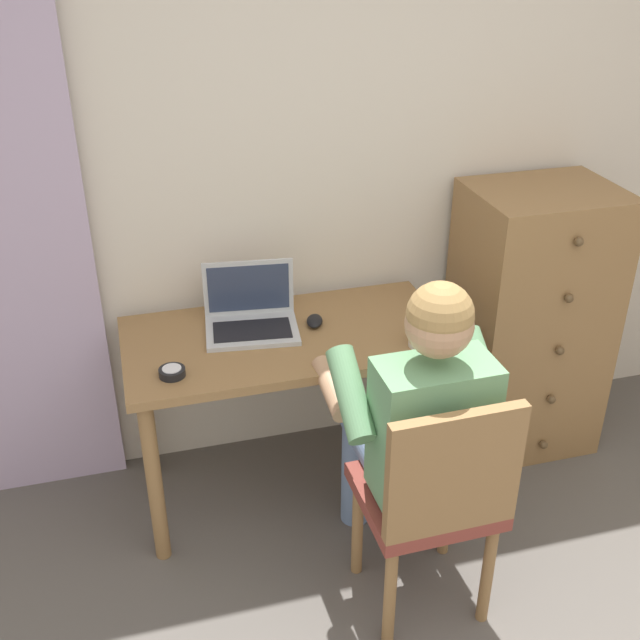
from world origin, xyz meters
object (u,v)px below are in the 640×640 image
Objects in this scene: desk_clock at (172,372)px; person_seated at (416,416)px; coffee_mug at (421,334)px; dresser at (529,321)px; chair at (435,496)px; desk at (287,360)px; laptop at (251,316)px; computer_mouse at (315,321)px.

person_seated is at bearing -27.53° from desk_clock.
person_seated is 10.08× the size of coffee_mug.
chair is at bearing -133.03° from dresser.
desk_clock is (-0.44, -0.17, 0.12)m from desk.
laptop reaches higher than computer_mouse.
dresser reaches higher than chair.
chair is 0.74× the size of person_seated.
laptop is at bearing 116.68° from chair.
chair is at bearing -63.32° from laptop.
chair is (-0.77, -0.82, -0.08)m from dresser.
computer_mouse is 0.41m from coffee_mug.
dresser is 9.67× the size of coffee_mug.
chair reaches higher than computer_mouse.
person_seated is at bearing -57.24° from laptop.
desk is 0.49m from desk_clock.
person_seated is 0.83m from desk_clock.
desk is 0.18m from computer_mouse.
laptop is 4.08× the size of desk_clock.
computer_mouse is (-0.94, -0.04, 0.16)m from dresser.
chair is at bearing -59.89° from computer_mouse.
desk_clock is 0.75× the size of coffee_mug.
computer_mouse is at bearing 102.86° from chair.
computer_mouse is at bearing 142.54° from coffee_mug.
person_seated is at bearing -61.90° from desk.
laptop is at bearing 122.76° from person_seated.
computer_mouse is (0.24, -0.04, -0.04)m from laptop.
desk_clock is (-1.50, -0.25, 0.16)m from dresser.
desk is 0.63m from person_seated.
laptop is (-1.18, 0.00, 0.20)m from dresser.
computer_mouse is 0.83× the size of coffee_mug.
desk is 12.03× the size of computer_mouse.
desk_clock is 0.89m from coffee_mug.
computer_mouse is (0.12, 0.05, 0.12)m from desk.
person_seated reaches higher than coffee_mug.
coffee_mug is (0.15, 0.35, 0.09)m from person_seated.
laptop reaches higher than desk_clock.
dresser is 1.12m from chair.
person_seated is at bearing -140.36° from dresser.
person_seated is at bearing 90.71° from chair.
person_seated is at bearing -56.34° from computer_mouse.
person_seated is 0.63m from computer_mouse.
dresser is at bearing 9.59° from desk_clock.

